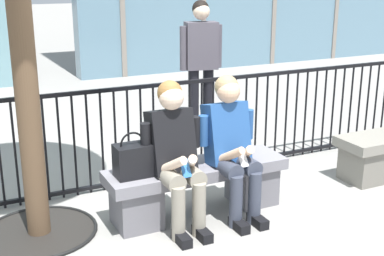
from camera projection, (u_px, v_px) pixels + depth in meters
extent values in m
plane|color=gray|center=(197.00, 212.00, 4.65)|extent=(60.00, 60.00, 0.00)
cube|color=slate|center=(197.00, 170.00, 4.54)|extent=(1.60, 0.44, 0.10)
cube|color=slate|center=(136.00, 206.00, 4.37)|extent=(0.36, 0.37, 0.35)
cube|color=slate|center=(252.00, 183.00, 4.83)|extent=(0.36, 0.37, 0.35)
cylinder|color=gray|center=(168.00, 176.00, 4.22)|extent=(0.15, 0.40, 0.15)
cylinder|color=gray|center=(178.00, 214.00, 4.11)|extent=(0.11, 0.11, 0.45)
cube|color=black|center=(182.00, 239.00, 4.12)|extent=(0.09, 0.22, 0.08)
cylinder|color=gray|center=(188.00, 172.00, 4.29)|extent=(0.15, 0.40, 0.15)
cylinder|color=gray|center=(199.00, 210.00, 4.19)|extent=(0.11, 0.11, 0.45)
cube|color=black|center=(202.00, 234.00, 4.19)|extent=(0.09, 0.22, 0.08)
cube|color=black|center=(171.00, 141.00, 4.30)|extent=(0.36, 0.30, 0.55)
cylinder|color=black|center=(145.00, 139.00, 4.20)|extent=(0.08, 0.08, 0.26)
cylinder|color=beige|center=(173.00, 165.00, 4.12)|extent=(0.16, 0.28, 0.20)
cylinder|color=black|center=(195.00, 132.00, 4.38)|extent=(0.08, 0.08, 0.26)
cylinder|color=beige|center=(191.00, 162.00, 4.18)|extent=(0.16, 0.28, 0.20)
cube|color=#2D6BB7|center=(185.00, 168.00, 4.10)|extent=(0.07, 0.10, 0.13)
sphere|color=beige|center=(171.00, 98.00, 4.18)|extent=(0.20, 0.20, 0.20)
sphere|color=olive|center=(170.00, 93.00, 4.20)|extent=(0.20, 0.20, 0.20)
cylinder|color=#383D4C|center=(225.00, 166.00, 4.43)|extent=(0.15, 0.40, 0.15)
cylinder|color=#383D4C|center=(236.00, 202.00, 4.33)|extent=(0.11, 0.11, 0.45)
cube|color=black|center=(239.00, 225.00, 4.33)|extent=(0.09, 0.22, 0.08)
cylinder|color=#383D4C|center=(243.00, 163.00, 4.51)|extent=(0.15, 0.40, 0.15)
cylinder|color=#383D4C|center=(255.00, 198.00, 4.40)|extent=(0.11, 0.11, 0.45)
cube|color=black|center=(258.00, 221.00, 4.41)|extent=(0.09, 0.22, 0.08)
cube|color=#234C8C|center=(226.00, 133.00, 4.52)|extent=(0.36, 0.30, 0.55)
cylinder|color=#234C8C|center=(203.00, 131.00, 4.41)|extent=(0.08, 0.08, 0.26)
cylinder|color=#DBAD89|center=(231.00, 155.00, 4.33)|extent=(0.16, 0.28, 0.20)
cylinder|color=#234C8C|center=(248.00, 124.00, 4.60)|extent=(0.08, 0.08, 0.26)
cylinder|color=#DBAD89|center=(247.00, 152.00, 4.40)|extent=(0.16, 0.28, 0.20)
cube|color=silver|center=(243.00, 158.00, 4.32)|extent=(0.07, 0.10, 0.13)
sphere|color=#DBAD89|center=(228.00, 91.00, 4.40)|extent=(0.20, 0.20, 0.20)
sphere|color=#997F59|center=(227.00, 87.00, 4.41)|extent=(0.20, 0.20, 0.20)
cube|color=black|center=(133.00, 161.00, 4.23)|extent=(0.29, 0.20, 0.27)
torus|color=black|center=(132.00, 144.00, 4.19)|extent=(0.20, 0.02, 0.20)
cylinder|color=black|center=(194.00, 106.00, 6.46)|extent=(0.13, 0.13, 0.90)
cube|color=black|center=(195.00, 139.00, 6.55)|extent=(0.09, 0.22, 0.06)
cylinder|color=black|center=(208.00, 104.00, 6.55)|extent=(0.13, 0.13, 0.90)
cube|color=black|center=(209.00, 137.00, 6.63)|extent=(0.09, 0.22, 0.06)
cube|color=#4C4751|center=(201.00, 46.00, 6.30)|extent=(0.42, 0.29, 0.56)
cylinder|color=#4C4751|center=(183.00, 49.00, 6.20)|extent=(0.08, 0.08, 0.52)
cylinder|color=#4C4751|center=(218.00, 46.00, 6.40)|extent=(0.08, 0.08, 0.52)
sphere|color=beige|center=(201.00, 11.00, 6.18)|extent=(0.20, 0.20, 0.20)
sphere|color=black|center=(201.00, 9.00, 6.19)|extent=(0.20, 0.20, 0.20)
cylinder|color=black|center=(0.00, 155.00, 4.59)|extent=(0.02, 0.02, 1.01)
cylinder|color=black|center=(15.00, 153.00, 4.65)|extent=(0.02, 0.02, 1.01)
cylinder|color=black|center=(31.00, 151.00, 4.70)|extent=(0.02, 0.02, 1.01)
cylinder|color=black|center=(46.00, 149.00, 4.76)|extent=(0.02, 0.02, 1.01)
cylinder|color=black|center=(60.00, 147.00, 4.81)|extent=(0.02, 0.02, 1.01)
cylinder|color=black|center=(74.00, 145.00, 4.87)|extent=(0.02, 0.02, 1.01)
cylinder|color=black|center=(88.00, 143.00, 4.92)|extent=(0.02, 0.02, 1.01)
cylinder|color=black|center=(102.00, 141.00, 4.98)|extent=(0.02, 0.02, 1.01)
cylinder|color=black|center=(115.00, 139.00, 5.03)|extent=(0.02, 0.02, 1.01)
cylinder|color=black|center=(129.00, 137.00, 5.09)|extent=(0.02, 0.02, 1.01)
cylinder|color=black|center=(141.00, 135.00, 5.14)|extent=(0.02, 0.02, 1.01)
cylinder|color=black|center=(154.00, 134.00, 5.20)|extent=(0.02, 0.02, 1.01)
cylinder|color=black|center=(166.00, 132.00, 5.25)|extent=(0.02, 0.02, 1.01)
cylinder|color=black|center=(178.00, 130.00, 5.30)|extent=(0.02, 0.02, 1.01)
cylinder|color=black|center=(190.00, 129.00, 5.36)|extent=(0.02, 0.02, 1.01)
cylinder|color=black|center=(202.00, 127.00, 5.41)|extent=(0.02, 0.02, 1.01)
cylinder|color=black|center=(213.00, 125.00, 5.47)|extent=(0.02, 0.02, 1.01)
cylinder|color=black|center=(224.00, 124.00, 5.52)|extent=(0.02, 0.02, 1.01)
cylinder|color=black|center=(235.00, 122.00, 5.58)|extent=(0.02, 0.02, 1.01)
cylinder|color=black|center=(245.00, 121.00, 5.63)|extent=(0.02, 0.02, 1.01)
cylinder|color=black|center=(256.00, 119.00, 5.69)|extent=(0.02, 0.02, 1.01)
cylinder|color=black|center=(266.00, 118.00, 5.74)|extent=(0.02, 0.02, 1.01)
cylinder|color=black|center=(276.00, 117.00, 5.80)|extent=(0.02, 0.02, 1.01)
cylinder|color=black|center=(286.00, 115.00, 5.85)|extent=(0.02, 0.02, 1.01)
cylinder|color=black|center=(296.00, 114.00, 5.90)|extent=(0.02, 0.02, 1.01)
cylinder|color=black|center=(305.00, 112.00, 5.96)|extent=(0.02, 0.02, 1.01)
cylinder|color=black|center=(315.00, 111.00, 6.01)|extent=(0.02, 0.02, 1.01)
cylinder|color=black|center=(324.00, 110.00, 6.07)|extent=(0.02, 0.02, 1.01)
cylinder|color=black|center=(333.00, 109.00, 6.12)|extent=(0.02, 0.02, 1.01)
cylinder|color=black|center=(342.00, 107.00, 6.18)|extent=(0.02, 0.02, 1.01)
cylinder|color=black|center=(350.00, 106.00, 6.23)|extent=(0.02, 0.02, 1.01)
cylinder|color=black|center=(359.00, 105.00, 6.29)|extent=(0.02, 0.02, 1.01)
cylinder|color=black|center=(367.00, 104.00, 6.34)|extent=(0.02, 0.02, 1.01)
cylinder|color=black|center=(376.00, 103.00, 6.40)|extent=(0.02, 0.02, 1.01)
cylinder|color=black|center=(384.00, 102.00, 6.45)|extent=(0.02, 0.02, 1.01)
cube|color=black|center=(161.00, 175.00, 5.35)|extent=(9.07, 0.04, 0.04)
cube|color=black|center=(159.00, 85.00, 5.08)|extent=(9.07, 0.04, 0.04)
cylinder|color=black|center=(40.00, 232.00, 4.29)|extent=(0.91, 0.91, 0.01)
torus|color=black|center=(40.00, 231.00, 4.29)|extent=(0.94, 0.94, 0.03)
cylinder|color=brown|center=(20.00, 21.00, 3.80)|extent=(0.18, 0.18, 3.40)
cube|color=slate|center=(364.00, 164.00, 5.30)|extent=(0.36, 0.37, 0.35)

